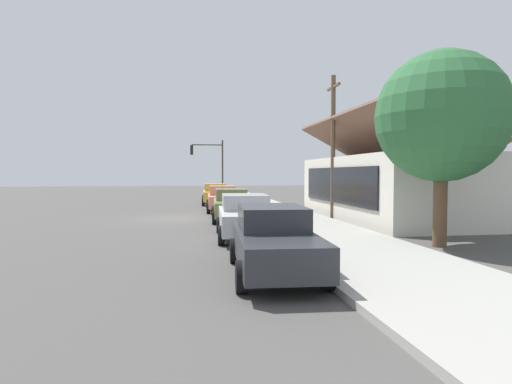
% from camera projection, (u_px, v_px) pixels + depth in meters
% --- Properties ---
extents(ground_plane, '(120.00, 120.00, 0.00)m').
position_uv_depth(ground_plane, '(176.00, 218.00, 22.85)').
color(ground_plane, '#4C4947').
extents(sidewalk_curb, '(60.00, 4.20, 0.16)m').
position_uv_depth(sidewalk_curb, '(279.00, 215.00, 23.73)').
color(sidewalk_curb, '#A3A099').
rests_on(sidewalk_curb, ground).
extents(car_mustard, '(4.68, 2.20, 1.59)m').
position_uv_depth(car_mustard, '(215.00, 194.00, 32.96)').
color(car_mustard, gold).
rests_on(car_mustard, ground).
extents(car_coral, '(4.96, 2.15, 1.59)m').
position_uv_depth(car_coral, '(222.00, 198.00, 27.10)').
color(car_coral, '#EA8C75').
rests_on(car_coral, ground).
extents(car_olive, '(4.79, 2.13, 1.59)m').
position_uv_depth(car_olive, '(231.00, 204.00, 21.73)').
color(car_olive, olive).
rests_on(car_olive, ground).
extents(car_silver, '(4.77, 2.26, 1.59)m').
position_uv_depth(car_silver, '(245.00, 216.00, 15.91)').
color(car_silver, silver).
rests_on(car_silver, ground).
extents(car_charcoal, '(4.79, 2.17, 1.59)m').
position_uv_depth(car_charcoal, '(274.00, 240.00, 10.18)').
color(car_charcoal, '#2D3035').
rests_on(car_charcoal, ground).
extents(storefront_building, '(12.94, 7.90, 5.39)m').
position_uv_depth(storefront_building, '(406.00, 185.00, 22.69)').
color(storefront_building, silver).
rests_on(storefront_building, ground).
extents(shade_tree, '(4.21, 4.21, 6.31)m').
position_uv_depth(shade_tree, '(442.00, 117.00, 13.81)').
color(shade_tree, brown).
rests_on(shade_tree, ground).
extents(traffic_light_main, '(0.37, 2.79, 5.20)m').
position_uv_depth(traffic_light_main, '(210.00, 160.00, 36.60)').
color(traffic_light_main, '#383833').
rests_on(traffic_light_main, ground).
extents(utility_pole_wooden, '(1.80, 0.24, 7.50)m').
position_uv_depth(utility_pole_wooden, '(333.00, 144.00, 22.63)').
color(utility_pole_wooden, brown).
rests_on(utility_pole_wooden, ground).
extents(fire_hydrant_red, '(0.22, 0.22, 0.71)m').
position_uv_depth(fire_hydrant_red, '(273.00, 218.00, 18.34)').
color(fire_hydrant_red, red).
rests_on(fire_hydrant_red, sidewalk_curb).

